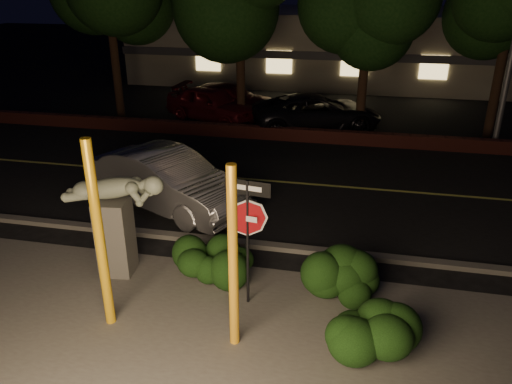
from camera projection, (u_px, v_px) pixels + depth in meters
ground at (287, 151)px, 18.23m from camera, size 90.00×90.00×0.00m
patio at (189, 358)px, 8.36m from camera, size 14.00×6.00×0.02m
road at (273, 181)px, 15.54m from camera, size 80.00×8.00×0.01m
lane_marking at (273, 181)px, 15.54m from camera, size 80.00×0.12×0.00m
curb at (242, 243)px, 11.84m from camera, size 80.00×0.25×0.12m
brick_wall at (292, 134)px, 19.30m from camera, size 40.00×0.35×0.50m
parking_lot at (309, 106)px, 24.51m from camera, size 40.00×12.00×0.01m
building at (324, 44)px, 30.88m from camera, size 22.00×10.20×4.00m
yellow_pole_left at (99, 238)px, 8.54m from camera, size 0.18×0.18×3.56m
yellow_pole_right at (233, 260)px, 8.08m from camera, size 0.17×0.17×3.33m
signpost at (247, 219)px, 9.07m from camera, size 0.87×0.16×2.59m
sculpture at (114, 214)px, 10.27m from camera, size 2.12×0.78×2.26m
hedge_center at (212, 259)px, 10.39m from camera, size 1.99×1.22×0.97m
hedge_right at (349, 276)px, 9.61m from camera, size 1.98×1.43×1.16m
hedge_far_right at (375, 330)px, 8.25m from camera, size 1.69×1.34×1.02m
silver_sedan at (167, 180)px, 13.53m from camera, size 5.10×3.56×1.59m
parked_car_red at (212, 104)px, 21.77m from camera, size 4.73×3.44×1.50m
parked_car_darkred at (229, 101)px, 22.51m from camera, size 4.99×2.30×1.41m
parked_car_dark at (317, 112)px, 20.49m from camera, size 5.78×4.03×1.47m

